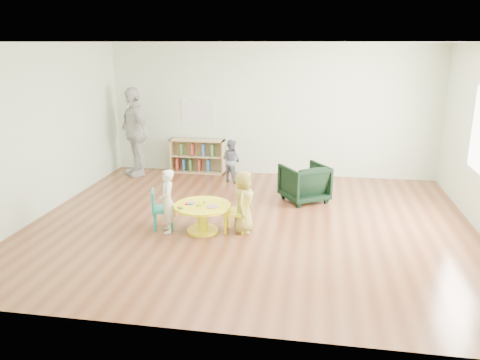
{
  "coord_description": "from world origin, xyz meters",
  "views": [
    {
      "loc": [
        0.99,
        -6.96,
        2.79
      ],
      "look_at": [
        -0.12,
        -0.3,
        0.8
      ],
      "focal_mm": 35.0,
      "sensor_mm": 36.0,
      "label": 1
    }
  ],
  "objects": [
    {
      "name": "room",
      "position": [
        0.01,
        0.0,
        1.89
      ],
      "size": [
        7.1,
        7.0,
        2.8
      ],
      "color": "brown",
      "rests_on": "ground"
    },
    {
      "name": "activity_table",
      "position": [
        -0.68,
        -0.47,
        0.3
      ],
      "size": [
        0.87,
        0.87,
        0.48
      ],
      "rotation": [
        0.0,
        0.0,
        -0.05
      ],
      "color": "#FFF115",
      "rests_on": "ground"
    },
    {
      "name": "kid_chair_left",
      "position": [
        -1.36,
        -0.43,
        0.33
      ],
      "size": [
        0.41,
        0.41,
        0.62
      ],
      "rotation": [
        0.0,
        0.0,
        -1.27
      ],
      "color": "teal",
      "rests_on": "ground"
    },
    {
      "name": "kid_chair_right",
      "position": [
        -0.14,
        -0.37,
        0.33
      ],
      "size": [
        0.34,
        0.34,
        0.62
      ],
      "rotation": [
        0.0,
        0.0,
        1.61
      ],
      "color": "#FFF115",
      "rests_on": "ground"
    },
    {
      "name": "bookshelf",
      "position": [
        -1.61,
        2.86,
        0.37
      ],
      "size": [
        1.2,
        0.3,
        0.75
      ],
      "color": "tan",
      "rests_on": "ground"
    },
    {
      "name": "alphabet_poster",
      "position": [
        -1.6,
        2.98,
        1.35
      ],
      "size": [
        0.74,
        0.01,
        0.54
      ],
      "color": "white",
      "rests_on": "ground"
    },
    {
      "name": "armchair",
      "position": [
        0.8,
        1.26,
        0.34
      ],
      "size": [
        1.02,
        1.03,
        0.68
      ],
      "primitive_type": "imported",
      "rotation": [
        0.0,
        0.0,
        3.71
      ],
      "color": "black",
      "rests_on": "ground"
    },
    {
      "name": "child_left",
      "position": [
        -1.19,
        -0.56,
        0.49
      ],
      "size": [
        0.34,
        0.41,
        0.98
      ],
      "primitive_type": "imported",
      "rotation": [
        0.0,
        0.0,
        -1.23
      ],
      "color": "white",
      "rests_on": "ground"
    },
    {
      "name": "child_right",
      "position": [
        -0.06,
        -0.37,
        0.48
      ],
      "size": [
        0.35,
        0.5,
        0.97
      ],
      "primitive_type": "imported",
      "rotation": [
        0.0,
        0.0,
        1.48
      ],
      "color": "#FFF91C",
      "rests_on": "ground"
    },
    {
      "name": "toddler",
      "position": [
        -0.74,
        2.28,
        0.45
      ],
      "size": [
        0.54,
        0.5,
        0.89
      ],
      "primitive_type": "imported",
      "rotation": [
        0.0,
        0.0,
        2.64
      ],
      "color": "#152036",
      "rests_on": "ground"
    },
    {
      "name": "adult_caretaker",
      "position": [
        -2.88,
        2.45,
        0.95
      ],
      "size": [
        1.13,
        1.11,
        1.9
      ],
      "primitive_type": "imported",
      "rotation": [
        0.0,
        0.0,
        -0.76
      ],
      "color": "silver",
      "rests_on": "ground"
    }
  ]
}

